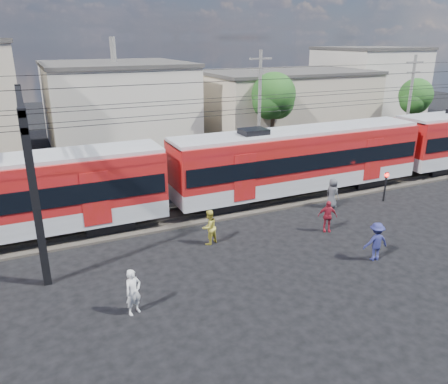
{
  "coord_description": "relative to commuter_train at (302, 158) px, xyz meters",
  "views": [
    {
      "loc": [
        -10.01,
        -13.32,
        9.3
      ],
      "look_at": [
        -1.52,
        5.0,
        2.15
      ],
      "focal_mm": 35.0,
      "sensor_mm": 36.0,
      "label": 1
    }
  ],
  "objects": [
    {
      "name": "car_silver",
      "position": [
        14.89,
        4.06,
        -1.68
      ],
      "size": [
        4.47,
        2.34,
        1.45
      ],
      "primitive_type": "imported",
      "rotation": [
        0.0,
        0.0,
        1.42
      ],
      "color": "#B8BCC0",
      "rests_on": "ground"
    },
    {
      "name": "ground",
      "position": [
        -5.12,
        -8.0,
        -2.4
      ],
      "size": [
        120.0,
        120.0,
        0.0
      ],
      "primitive_type": "plane",
      "color": "black",
      "rests_on": "ground"
    },
    {
      "name": "crossing_signal",
      "position": [
        3.97,
        -3.01,
        -1.15
      ],
      "size": [
        0.26,
        0.26,
        1.81
      ],
      "color": "black",
      "rests_on": "ground"
    },
    {
      "name": "tree_near",
      "position": [
        4.07,
        10.09,
        2.26
      ],
      "size": [
        3.82,
        3.64,
        6.72
      ],
      "color": "#382619",
      "rests_on": "ground"
    },
    {
      "name": "rail_far",
      "position": [
        -5.12,
        0.75,
        -2.22
      ],
      "size": [
        70.0,
        0.12,
        0.12
      ],
      "primitive_type": "cube",
      "color": "#59544C",
      "rests_on": "track_bed"
    },
    {
      "name": "tree_far",
      "position": [
        19.07,
        9.09,
        1.59
      ],
      "size": [
        3.36,
        3.12,
        5.76
      ],
      "color": "#382619",
      "rests_on": "ground"
    },
    {
      "name": "building_east",
      "position": [
        22.88,
        20.0,
        1.75
      ],
      "size": [
        10.2,
        10.2,
        8.3
      ],
      "color": "#B8AFA1",
      "rests_on": "ground"
    },
    {
      "name": "utility_pole_mid",
      "position": [
        0.88,
        7.0,
        2.13
      ],
      "size": [
        1.8,
        0.24,
        8.5
      ],
      "color": "slate",
      "rests_on": "ground"
    },
    {
      "name": "building_midwest",
      "position": [
        -7.12,
        19.0,
        1.25
      ],
      "size": [
        12.24,
        12.24,
        7.3
      ],
      "color": "#B8AFA1",
      "rests_on": "ground"
    },
    {
      "name": "pedestrian_c",
      "position": [
        -1.82,
        -8.45,
        -1.52
      ],
      "size": [
        1.23,
        0.83,
        1.76
      ],
      "primitive_type": "imported",
      "rotation": [
        0.0,
        0.0,
        2.98
      ],
      "color": "navy",
      "rests_on": "ground"
    },
    {
      "name": "building_mideast",
      "position": [
        8.88,
        16.0,
        0.75
      ],
      "size": [
        16.32,
        10.2,
        6.3
      ],
      "color": "tan",
      "rests_on": "ground"
    },
    {
      "name": "commuter_train",
      "position": [
        0.0,
        0.0,
        0.0
      ],
      "size": [
        50.3,
        3.08,
        4.17
      ],
      "color": "black",
      "rests_on": "ground"
    },
    {
      "name": "rail_near",
      "position": [
        -5.12,
        -0.75,
        -2.22
      ],
      "size": [
        70.0,
        0.12,
        0.12
      ],
      "primitive_type": "cube",
      "color": "#59544C",
      "rests_on": "track_bed"
    },
    {
      "name": "pedestrian_b",
      "position": [
        -7.83,
        -3.9,
        -1.55
      ],
      "size": [
        1.01,
        0.91,
        1.71
      ],
      "primitive_type": "imported",
      "rotation": [
        0.0,
        0.0,
        3.52
      ],
      "color": "gold",
      "rests_on": "ground"
    },
    {
      "name": "pedestrian_e",
      "position": [
        0.48,
        -2.5,
        -1.53
      ],
      "size": [
        0.74,
        0.96,
        1.74
      ],
      "primitive_type": "imported",
      "rotation": [
        0.0,
        0.0,
        1.82
      ],
      "color": "#47484C",
      "rests_on": "ground"
    },
    {
      "name": "track_bed",
      "position": [
        -5.12,
        0.0,
        -2.34
      ],
      "size": [
        70.0,
        3.4,
        0.12
      ],
      "primitive_type": "cube",
      "color": "#2D2823",
      "rests_on": "ground"
    },
    {
      "name": "utility_pole_east",
      "position": [
        14.88,
        6.0,
        1.88
      ],
      "size": [
        1.8,
        0.24,
        8.0
      ],
      "color": "slate",
      "rests_on": "ground"
    },
    {
      "name": "catenary",
      "position": [
        -13.77,
        -0.0,
        2.73
      ],
      "size": [
        70.0,
        9.3,
        7.52
      ],
      "color": "black",
      "rests_on": "ground"
    },
    {
      "name": "pedestrian_a",
      "position": [
        -12.44,
        -7.92,
        -1.54
      ],
      "size": [
        0.74,
        0.62,
        1.72
      ],
      "primitive_type": "imported",
      "rotation": [
        0.0,
        0.0,
        0.4
      ],
      "color": "silver",
      "rests_on": "ground"
    },
    {
      "name": "pedestrian_d",
      "position": [
        -1.86,
        -5.09,
        -1.58
      ],
      "size": [
        1.04,
        0.79,
        1.64
      ],
      "primitive_type": "imported",
      "rotation": [
        0.0,
        0.0,
        -0.46
      ],
      "color": "maroon",
      "rests_on": "ground"
    }
  ]
}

